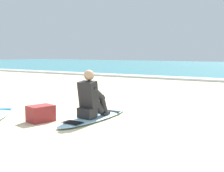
{
  "coord_description": "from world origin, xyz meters",
  "views": [
    {
      "loc": [
        4.23,
        -5.51,
        1.36
      ],
      "look_at": [
        0.34,
        0.66,
        0.55
      ],
      "focal_mm": 48.63,
      "sensor_mm": 36.0,
      "label": 1
    }
  ],
  "objects": [
    {
      "name": "beach_bag",
      "position": [
        -0.1,
        -1.28,
        0.16
      ],
      "size": [
        0.47,
        0.55,
        0.32
      ],
      "primitive_type": "cube",
      "rotation": [
        0.0,
        0.0,
        -0.25
      ],
      "color": "maroon",
      "rests_on": "ground"
    },
    {
      "name": "breaking_foam",
      "position": [
        0.0,
        9.24,
        0.06
      ],
      "size": [
        80.0,
        0.9,
        0.11
      ],
      "primitive_type": "cube",
      "color": "white",
      "rests_on": "ground"
    },
    {
      "name": "ground_plane",
      "position": [
        0.0,
        0.0,
        0.0
      ],
      "size": [
        80.0,
        80.0,
        0.0
      ],
      "primitive_type": "plane",
      "color": "beige"
    },
    {
      "name": "surfer_seated",
      "position": [
        0.68,
        -0.67,
        0.44
      ],
      "size": [
        0.38,
        0.71,
        0.95
      ],
      "color": "#232326",
      "rests_on": "surfboard_main"
    },
    {
      "name": "surfboard_main",
      "position": [
        0.67,
        -0.54,
        0.04
      ],
      "size": [
        0.52,
        2.2,
        0.08
      ],
      "color": "#9ED1E5",
      "rests_on": "ground"
    }
  ]
}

